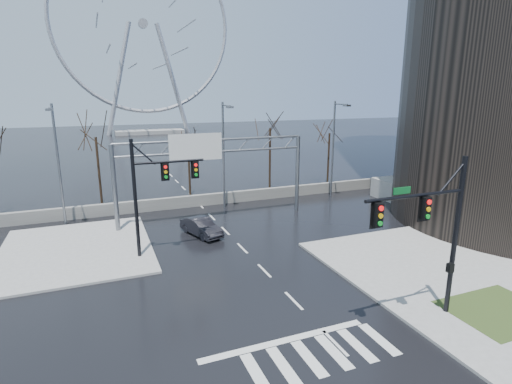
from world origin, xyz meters
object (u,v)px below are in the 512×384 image
signal_mast_near (436,225)px  sign_gantry (209,162)px  ferris_wheel (143,31)px  signal_mast_far (153,187)px  car (201,227)px

signal_mast_near → sign_gantry: size_ratio=0.49×
signal_mast_near → ferris_wheel: size_ratio=0.16×
signal_mast_far → car: (3.84, 2.79, -4.15)m
car → sign_gantry: bearing=43.7°
signal_mast_far → ferris_wheel: 89.30m
ferris_wheel → car: size_ratio=12.34×
signal_mast_near → car: bearing=114.4°
signal_mast_far → ferris_wheel: ferris_wheel is taller
signal_mast_near → sign_gantry: 19.79m
car → ferris_wheel: bearing=66.1°
signal_mast_near → ferris_wheel: bearing=90.1°
ferris_wheel → car: bearing=-94.8°
signal_mast_far → car: size_ratio=1.94×
signal_mast_near → ferris_wheel: 101.29m
signal_mast_far → ferris_wheel: (10.87, 86.04, 21.30)m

